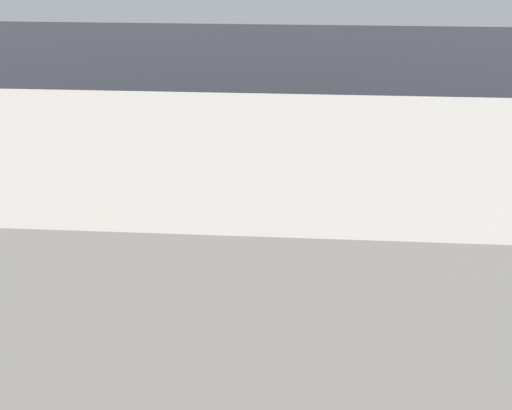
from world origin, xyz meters
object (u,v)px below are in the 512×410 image
(moving_hatchback, at_px, (292,177))
(fire_hydrant, at_px, (191,240))
(sign_post, at_px, (140,230))
(pedestrian, at_px, (147,237))

(moving_hatchback, distance_m, fire_hydrant, 3.75)
(sign_post, bearing_deg, fire_hydrant, -122.51)
(pedestrian, relative_size, sign_post, 0.51)
(moving_hatchback, relative_size, pedestrian, 3.45)
(moving_hatchback, xyz_separation_m, pedestrian, (3.68, 2.93, -0.34))
(fire_hydrant, height_order, sign_post, sign_post)
(moving_hatchback, height_order, fire_hydrant, moving_hatchback)
(moving_hatchback, xyz_separation_m, fire_hydrant, (2.64, 2.59, -0.63))
(pedestrian, bearing_deg, fire_hydrant, -161.82)
(moving_hatchback, xyz_separation_m, sign_post, (3.51, 3.95, 0.55))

